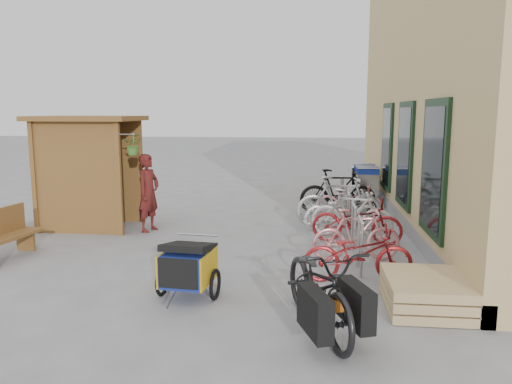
# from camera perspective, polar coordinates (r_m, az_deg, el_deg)

# --- Properties ---
(ground) EXTENTS (80.00, 80.00, 0.00)m
(ground) POSITION_cam_1_polar(r_m,az_deg,el_deg) (8.22, -4.66, -8.53)
(ground) COLOR gray
(kiosk) EXTENTS (2.49, 1.65, 2.40)m
(kiosk) POSITION_cam_1_polar(r_m,az_deg,el_deg) (11.26, -18.96, 3.90)
(kiosk) COLOR brown
(kiosk) RESTS_ON ground
(bike_rack) EXTENTS (0.05, 5.35, 0.86)m
(bike_rack) POSITION_cam_1_polar(r_m,az_deg,el_deg) (10.31, 10.56, -2.03)
(bike_rack) COLOR #A5A8AD
(bike_rack) RESTS_ON ground
(pallet_stack) EXTENTS (1.00, 1.20, 0.40)m
(pallet_stack) POSITION_cam_1_polar(r_m,az_deg,el_deg) (6.85, 18.81, -10.83)
(pallet_stack) COLOR tan
(pallet_stack) RESTS_ON ground
(bench) EXTENTS (0.61, 1.41, 0.86)m
(bench) POSITION_cam_1_polar(r_m,az_deg,el_deg) (9.52, -26.97, -4.30)
(bench) COLOR brown
(bench) RESTS_ON ground
(shopping_carts) EXTENTS (0.59, 2.00, 1.06)m
(shopping_carts) POSITION_cam_1_polar(r_m,az_deg,el_deg) (14.16, 12.25, 1.39)
(shopping_carts) COLOR silver
(shopping_carts) RESTS_ON ground
(child_trailer) EXTENTS (0.85, 1.39, 0.81)m
(child_trailer) POSITION_cam_1_polar(r_m,az_deg,el_deg) (6.87, -7.77, -8.27)
(child_trailer) COLOR navy
(child_trailer) RESTS_ON ground
(cargo_bike) EXTENTS (1.32, 2.11, 1.04)m
(cargo_bike) POSITION_cam_1_polar(r_m,az_deg,el_deg) (5.84, 7.34, -10.75)
(cargo_bike) COLOR black
(cargo_bike) RESTS_ON ground
(person_kiosk) EXTENTS (0.55, 0.68, 1.63)m
(person_kiosk) POSITION_cam_1_polar(r_m,az_deg,el_deg) (10.65, -12.17, -0.10)
(person_kiosk) COLOR maroon
(person_kiosk) RESTS_ON ground
(bike_0) EXTENTS (1.67, 0.73, 0.85)m
(bike_0) POSITION_cam_1_polar(r_m,az_deg,el_deg) (7.54, 11.55, -6.93)
(bike_0) COLOR maroon
(bike_0) RESTS_ON ground
(bike_1) EXTENTS (1.56, 0.70, 0.90)m
(bike_1) POSITION_cam_1_polar(r_m,az_deg,el_deg) (8.54, 11.40, -4.84)
(bike_1) COLOR pink
(bike_1) RESTS_ON ground
(bike_2) EXTENTS (1.79, 0.92, 0.89)m
(bike_2) POSITION_cam_1_polar(r_m,az_deg,el_deg) (9.66, 11.44, -3.24)
(bike_2) COLOR maroon
(bike_2) RESTS_ON ground
(bike_3) EXTENTS (1.70, 0.88, 0.98)m
(bike_3) POSITION_cam_1_polar(r_m,az_deg,el_deg) (10.04, 10.88, -2.48)
(bike_3) COLOR white
(bike_3) RESTS_ON ground
(bike_4) EXTENTS (1.70, 0.82, 0.86)m
(bike_4) POSITION_cam_1_polar(r_m,az_deg,el_deg) (10.63, 9.91, -2.15)
(bike_4) COLOR white
(bike_4) RESTS_ON ground
(bike_5) EXTENTS (1.91, 0.78, 1.11)m
(bike_5) POSITION_cam_1_polar(r_m,az_deg,el_deg) (10.98, 9.47, -1.09)
(bike_5) COLOR silver
(bike_5) RESTS_ON ground
(bike_6) EXTENTS (1.64, 0.86, 0.82)m
(bike_6) POSITION_cam_1_polar(r_m,az_deg,el_deg) (11.92, 10.71, -1.04)
(bike_6) COLOR pink
(bike_6) RESTS_ON ground
(bike_7) EXTENTS (1.88, 0.66, 1.11)m
(bike_7) POSITION_cam_1_polar(r_m,az_deg,el_deg) (12.32, 9.34, 0.03)
(bike_7) COLOR black
(bike_7) RESTS_ON ground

